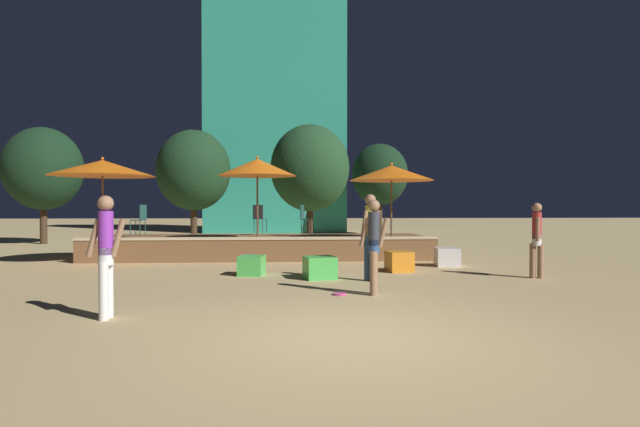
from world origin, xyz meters
The scene contains 22 objects.
ground_plane centered at (0.00, 0.00, 0.00)m, with size 120.00×120.00×0.00m, color tan.
wooden_deck centered at (-1.57, 9.62, 0.31)m, with size 10.09×3.21×0.70m.
patio_umbrella_0 centered at (-5.82, 8.05, 2.60)m, with size 2.79×2.79×2.90m.
patio_umbrella_1 centered at (-1.64, 8.28, 2.65)m, with size 2.22×2.22×2.98m.
patio_umbrella_2 centered at (2.18, 8.24, 2.51)m, with size 2.42×2.42×2.81m.
cube_seat_0 centered at (-1.58, 5.43, 0.22)m, with size 0.63×0.63×0.44m.
cube_seat_1 centered at (3.36, 6.84, 0.24)m, with size 0.64×0.64×0.48m.
cube_seat_2 centered at (1.89, 5.86, 0.24)m, with size 0.63×0.63×0.48m.
cube_seat_3 centered at (-0.08, 4.83, 0.24)m, with size 0.74×0.74×0.48m.
person_0 centered at (-3.25, 1.16, 0.92)m, with size 0.55×0.30×1.70m.
person_1 centered at (0.76, 2.80, 0.90)m, with size 0.53×0.29×1.67m.
person_2 centered at (0.95, 4.40, 1.00)m, with size 0.49×0.39×1.81m.
person_3 centered at (4.61, 4.60, 0.87)m, with size 0.28×0.43×1.63m.
bistro_chair_0 centered at (-5.08, 8.97, 1.25)m, with size 0.42×0.42×0.90m.
bistro_chair_1 centered at (-0.27, 9.64, 1.25)m, with size 0.43×0.43×0.90m.
bistro_chair_2 centered at (-1.72, 10.36, 1.25)m, with size 0.45×0.45×0.90m.
frisbee_disc centered at (0.15, 2.82, 0.02)m, with size 0.24×0.24×0.03m.
background_tree_0 centered at (-10.92, 15.40, 3.11)m, with size 3.10×3.10×4.83m.
background_tree_1 centered at (4.24, 21.52, 3.32)m, with size 3.09×3.09×5.03m.
background_tree_2 centered at (0.12, 15.27, 3.18)m, with size 3.34×3.34×5.02m.
background_tree_3 centered at (-4.88, 15.93, 3.11)m, with size 3.16×3.16×4.85m.
distant_building centered at (-1.59, 24.56, 7.34)m, with size 8.33×3.19×14.68m.
Camera 1 is at (-0.71, -5.87, 1.55)m, focal length 28.00 mm.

